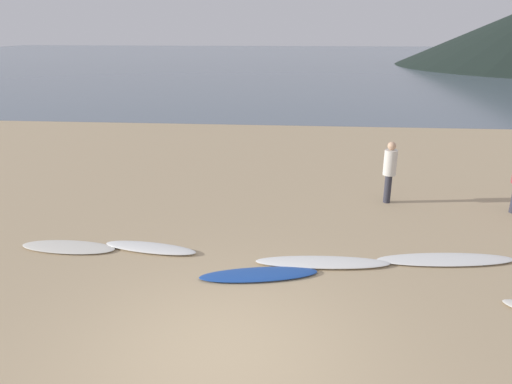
{
  "coord_description": "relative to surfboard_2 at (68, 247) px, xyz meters",
  "views": [
    {
      "loc": [
        0.93,
        -5.11,
        4.14
      ],
      "look_at": [
        0.04,
        4.93,
        0.6
      ],
      "focal_mm": 32.8,
      "sensor_mm": 36.0,
      "label": 1
    }
  ],
  "objects": [
    {
      "name": "surfboard_5",
      "position": [
        5.01,
        -0.23,
        0.01
      ],
      "size": [
        2.51,
        0.62,
        0.09
      ],
      "primitive_type": "ellipsoid",
      "rotation": [
        0.0,
        0.0,
        0.05
      ],
      "color": "white",
      "rests_on": "ground"
    },
    {
      "name": "person_1",
      "position": [
        6.76,
        3.22,
        0.88
      ],
      "size": [
        0.31,
        0.31,
        1.55
      ],
      "rotation": [
        0.0,
        0.0,
        0.84
      ],
      "color": "#2D2D38",
      "rests_on": "ground"
    },
    {
      "name": "surfboard_3",
      "position": [
        1.64,
        0.08,
        0.01
      ],
      "size": [
        1.96,
        0.73,
        0.09
      ],
      "primitive_type": "ellipsoid",
      "rotation": [
        0.0,
        0.0,
        -0.15
      ],
      "color": "white",
      "rests_on": "ground"
    },
    {
      "name": "ocean_water",
      "position": [
        3.53,
        62.83,
        -0.03
      ],
      "size": [
        140.0,
        100.0,
        0.01
      ],
      "primitive_type": "cube",
      "color": "slate",
      "rests_on": "ground"
    },
    {
      "name": "surfboard_6",
      "position": [
        7.31,
        0.1,
        0.01
      ],
      "size": [
        2.64,
        0.8,
        0.07
      ],
      "primitive_type": "ellipsoid",
      "rotation": [
        0.0,
        0.0,
        0.1
      ],
      "color": "white",
      "rests_on": "ground"
    },
    {
      "name": "surfboard_4",
      "position": [
        3.87,
        -0.77,
        0.0
      ],
      "size": [
        2.17,
        0.93,
        0.07
      ],
      "primitive_type": "ellipsoid",
      "rotation": [
        0.0,
        0.0,
        0.2
      ],
      "color": "#1E479E",
      "rests_on": "ground"
    },
    {
      "name": "ground_plane",
      "position": [
        3.53,
        7.07,
        -0.13
      ],
      "size": [
        120.0,
        120.0,
        0.2
      ],
      "primitive_type": "cube",
      "color": "tan",
      "rests_on": "ground"
    },
    {
      "name": "surfboard_2",
      "position": [
        0.0,
        0.0,
        0.0
      ],
      "size": [
        1.95,
        0.67,
        0.06
      ],
      "primitive_type": "ellipsoid",
      "rotation": [
        0.0,
        0.0,
        -0.04
      ],
      "color": "silver",
      "rests_on": "ground"
    }
  ]
}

